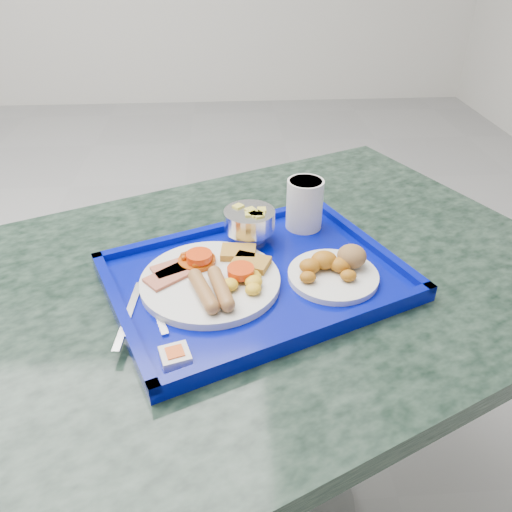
{
  "coord_description": "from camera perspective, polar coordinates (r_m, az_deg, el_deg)",
  "views": [
    {
      "loc": [
        0.91,
        -1.39,
        1.26
      ],
      "look_at": [
        0.95,
        -0.7,
        0.8
      ],
      "focal_mm": 35.0,
      "sensor_mm": 36.0,
      "label": 1
    }
  ],
  "objects": [
    {
      "name": "knife",
      "position": [
        0.8,
        -14.36,
        -6.52
      ],
      "size": [
        0.02,
        0.16,
        0.0
      ],
      "primitive_type": "cube",
      "rotation": [
        0.0,
        0.0,
        -0.08
      ],
      "color": "silver",
      "rests_on": "tray"
    },
    {
      "name": "jam_packet",
      "position": [
        0.71,
        -9.22,
        -11.19
      ],
      "size": [
        0.05,
        0.05,
        0.02
      ],
      "rotation": [
        0.0,
        0.0,
        0.29
      ],
      "color": "silver",
      "rests_on": "tray"
    },
    {
      "name": "main_plate",
      "position": [
        0.84,
        -4.85,
        -2.56
      ],
      "size": [
        0.23,
        0.23,
        0.04
      ],
      "rotation": [
        0.0,
        0.0,
        0.18
      ],
      "color": "silver",
      "rests_on": "tray"
    },
    {
      "name": "juice_cup",
      "position": [
        0.98,
        5.58,
        6.09
      ],
      "size": [
        0.07,
        0.07,
        0.1
      ],
      "color": "silver",
      "rests_on": "tray"
    },
    {
      "name": "tray",
      "position": [
        0.86,
        0.0,
        -2.57
      ],
      "size": [
        0.58,
        0.52,
        0.03
      ],
      "rotation": [
        0.0,
        0.0,
        0.4
      ],
      "color": "#030B8D",
      "rests_on": "table"
    },
    {
      "name": "fruit_bowl",
      "position": [
        0.93,
        -0.71,
        4.04
      ],
      "size": [
        0.1,
        0.1,
        0.07
      ],
      "color": "silver",
      "rests_on": "tray"
    },
    {
      "name": "table",
      "position": [
        1.01,
        -1.47,
        -11.14
      ],
      "size": [
        1.42,
        1.22,
        0.75
      ],
      "rotation": [
        0.0,
        0.0,
        0.43
      ],
      "color": "slate",
      "rests_on": "floor"
    },
    {
      "name": "bread_plate",
      "position": [
        0.86,
        8.99,
        -1.46
      ],
      "size": [
        0.15,
        0.15,
        0.05
      ],
      "rotation": [
        0.0,
        0.0,
        0.33
      ],
      "color": "silver",
      "rests_on": "tray"
    },
    {
      "name": "spoon",
      "position": [
        0.85,
        -9.68,
        -2.95
      ],
      "size": [
        0.08,
        0.18,
        0.01
      ],
      "rotation": [
        0.0,
        0.0,
        0.32
      ],
      "color": "silver",
      "rests_on": "tray"
    }
  ]
}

